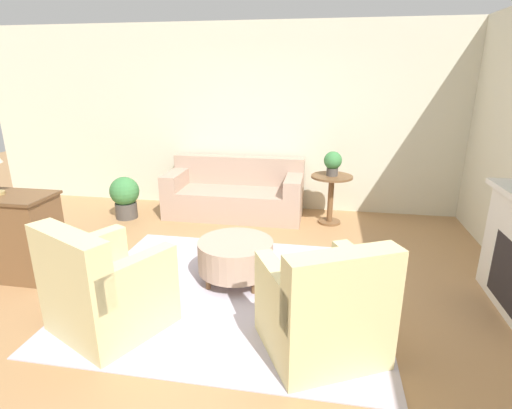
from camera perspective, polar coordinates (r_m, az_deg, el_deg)
The scene contains 11 objects.
ground_plane at distance 4.06m, azimuth -3.51°, elevation -12.42°, with size 16.00×16.00×0.00m, color #AD7F51.
wall_back at distance 6.28m, azimuth 2.23°, elevation 12.08°, with size 9.46×0.12×2.80m.
rug at distance 4.06m, azimuth -3.51°, elevation -12.36°, with size 2.91×2.50×0.01m.
couch at distance 6.09m, azimuth -3.00°, elevation 1.42°, with size 2.04×0.85×0.85m.
armchair_left at distance 3.59m, azimuth -20.91°, elevation -11.34°, with size 1.09×1.08×0.95m.
armchair_right at distance 3.14m, azimuth 9.73°, elevation -14.80°, with size 1.09×1.08×0.95m.
ottoman_table at distance 4.14m, azimuth -2.93°, elevation -7.29°, with size 0.78×0.78×0.43m.
side_table at distance 5.77m, azimuth 10.67°, elevation 1.96°, with size 0.58×0.58×0.71m.
dresser at distance 4.95m, azimuth -32.22°, elevation -3.60°, with size 1.12×0.52×0.90m.
potted_plant_on_side_table at distance 5.67m, azimuth 10.91°, elevation 5.97°, with size 0.25×0.25×0.34m.
potted_plant_floor at distance 6.23m, azimuth -18.22°, elevation 1.21°, with size 0.43×0.43×0.63m.
Camera 1 is at (0.84, -3.39, 2.06)m, focal length 28.00 mm.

